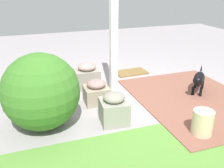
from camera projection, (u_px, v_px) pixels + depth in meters
ground_plane at (127, 96)px, 4.45m from camera, size 12.00×12.00×0.00m
brick_path at (194, 99)px, 4.32m from camera, size 1.80×2.40×0.02m
porch_pillar at (114, 22)px, 4.08m from camera, size 0.11×0.11×2.48m
stone_planter_nearest at (87, 76)px, 4.71m from camera, size 0.46×0.37×0.48m
stone_planter_near at (96, 92)px, 4.16m from camera, size 0.40×0.38×0.39m
stone_planter_mid at (114, 109)px, 3.57m from camera, size 0.41×0.42×0.45m
round_shrub at (41, 92)px, 3.37m from camera, size 1.02×1.02×1.02m
terracotta_pot_broad at (26, 85)px, 4.12m from camera, size 0.41×0.41×0.48m
terracotta_pot_spiky at (42, 74)px, 4.80m from camera, size 0.31×0.31×0.47m
dog at (199, 79)px, 4.45m from camera, size 0.54×0.57×0.46m
ceramic_urn at (202, 123)px, 3.30m from camera, size 0.27×0.27×0.34m
doormat at (131, 72)px, 5.53m from camera, size 0.68×0.43×0.03m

